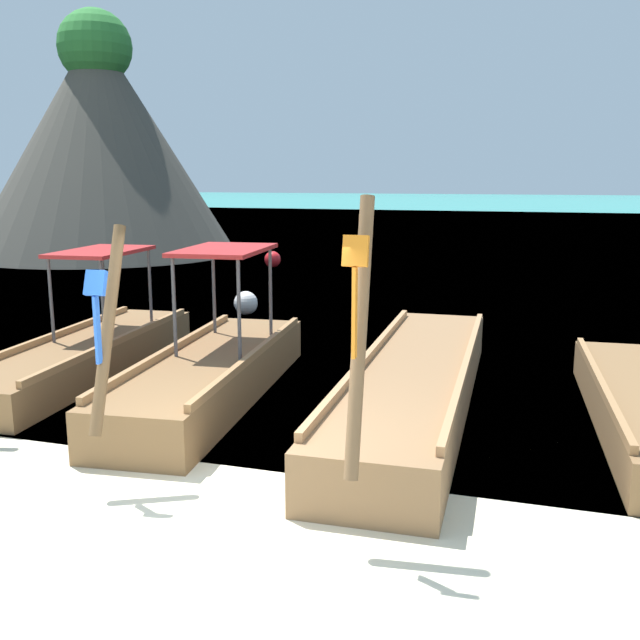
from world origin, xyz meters
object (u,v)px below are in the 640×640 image
at_px(karst_rock, 96,146).
at_px(longtail_boat_blue_ribbon, 212,372).
at_px(longtail_boat_orange_ribbon, 416,385).
at_px(mooring_buoy_far, 273,259).
at_px(mooring_buoy_near, 246,303).
at_px(longtail_boat_red_ribbon, 85,353).

bearing_deg(karst_rock, longtail_boat_blue_ribbon, -52.13).
relative_size(longtail_boat_orange_ribbon, karst_rock, 0.65).
bearing_deg(mooring_buoy_far, mooring_buoy_near, -73.16).
bearing_deg(longtail_boat_red_ribbon, karst_rock, 123.02).
distance_m(longtail_boat_red_ribbon, longtail_boat_orange_ribbon, 5.24).
xyz_separation_m(longtail_boat_red_ribbon, karst_rock, (-10.19, 15.68, 3.89)).
relative_size(longtail_boat_blue_ribbon, mooring_buoy_far, 10.68).
height_order(longtail_boat_red_ribbon, mooring_buoy_near, longtail_boat_red_ribbon).
relative_size(longtail_boat_orange_ribbon, mooring_buoy_near, 13.93).
height_order(longtail_boat_orange_ribbon, mooring_buoy_near, longtail_boat_orange_ribbon).
xyz_separation_m(longtail_boat_red_ribbon, mooring_buoy_far, (-1.93, 13.27, -0.05)).
xyz_separation_m(longtail_boat_blue_ribbon, karst_rock, (-12.64, 16.25, 3.84)).
bearing_deg(longtail_boat_blue_ribbon, mooring_buoy_far, 107.56).
height_order(longtail_boat_red_ribbon, longtail_boat_orange_ribbon, longtail_boat_orange_ribbon).
bearing_deg(karst_rock, longtail_boat_orange_ribbon, -45.87).
height_order(longtail_boat_orange_ribbon, mooring_buoy_far, longtail_boat_orange_ribbon).
distance_m(karst_rock, mooring_buoy_far, 9.46).
height_order(longtail_boat_red_ribbon, karst_rock, karst_rock).
height_order(mooring_buoy_near, mooring_buoy_far, mooring_buoy_far).
bearing_deg(karst_rock, mooring_buoy_near, -44.40).
distance_m(longtail_boat_red_ribbon, karst_rock, 19.11).
bearing_deg(longtail_boat_orange_ribbon, karst_rock, 134.13).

